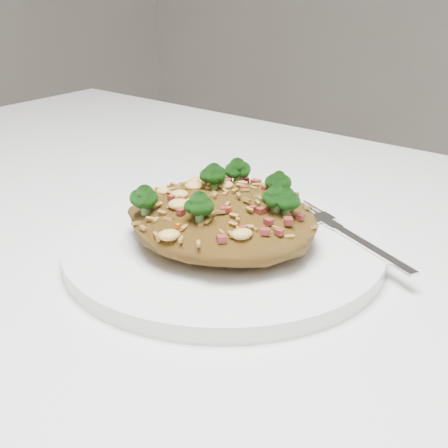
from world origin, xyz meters
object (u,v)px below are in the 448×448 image
at_px(dining_table, 192,333).
at_px(fork, 354,238).
at_px(fried_rice, 225,210).
at_px(plate, 224,248).

relative_size(dining_table, fork, 7.82).
height_order(fried_rice, fork, fried_rice).
height_order(plate, fried_rice, fried_rice).
distance_m(fried_rice, fork, 0.11).
bearing_deg(fried_rice, fork, 39.55).
relative_size(plate, fried_rice, 1.64).
relative_size(fried_rice, fork, 1.05).
xyz_separation_m(plate, fork, (0.08, 0.07, 0.01)).
distance_m(dining_table, fork, 0.18).
bearing_deg(dining_table, fried_rice, 5.62).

